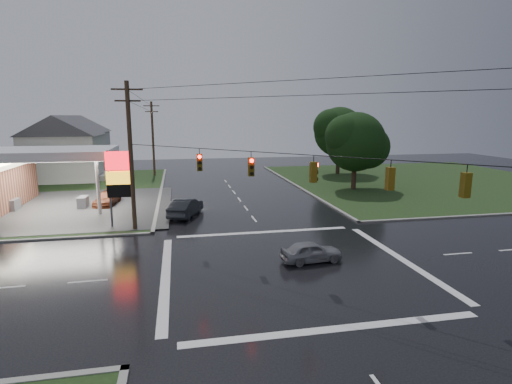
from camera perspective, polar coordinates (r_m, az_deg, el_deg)
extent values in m
plane|color=black|center=(23.50, 4.82, -10.54)|extent=(120.00, 120.00, 0.00)
cube|color=#1D3015|center=(57.57, 22.95, 1.50)|extent=(36.00, 36.00, 0.08)
cube|color=#2D2D2D|center=(42.27, -30.05, -2.18)|extent=(26.00, 18.00, 0.02)
cylinder|color=silver|center=(37.17, -21.64, 0.71)|extent=(0.30, 0.30, 5.00)
cylinder|color=silver|center=(45.69, -32.70, 1.52)|extent=(0.30, 0.30, 5.00)
cylinder|color=silver|center=(43.01, -20.23, 2.10)|extent=(0.30, 0.30, 5.00)
cube|color=silver|center=(40.93, -28.08, 4.89)|extent=(12.00, 8.00, 0.80)
cube|color=white|center=(40.96, -28.02, 4.30)|extent=(11.40, 7.40, 0.04)
cube|color=#59595E|center=(42.52, -31.38, -1.60)|extent=(0.80, 1.60, 1.10)
cube|color=#59595E|center=(40.81, -23.47, -1.36)|extent=(0.80, 1.60, 1.10)
cylinder|color=#59595E|center=(32.42, -20.15, 0.32)|extent=(0.16, 0.16, 6.00)
cylinder|color=#59595E|center=(32.20, -17.34, 0.43)|extent=(0.16, 0.16, 6.00)
cube|color=#F80D1B|center=(32.00, -18.99, 4.25)|extent=(2.00, 0.35, 1.40)
cube|color=#EDA519|center=(32.16, -18.85, 1.95)|extent=(2.00, 0.35, 1.00)
cube|color=black|center=(32.32, -18.74, 0.20)|extent=(2.00, 0.35, 1.00)
cylinder|color=#382619|center=(30.86, -17.43, 4.68)|extent=(0.32, 0.32, 11.00)
cube|color=#382619|center=(30.76, -17.96, 13.78)|extent=(2.20, 0.12, 0.12)
cube|color=#382619|center=(30.72, -17.87, 12.30)|extent=(1.80, 0.12, 0.12)
cylinder|color=#382619|center=(59.21, -14.51, 7.32)|extent=(0.32, 0.32, 10.50)
cube|color=#382619|center=(59.13, -14.72, 11.82)|extent=(2.20, 0.12, 0.12)
cube|color=#382619|center=(59.12, -14.69, 11.05)|extent=(1.80, 0.12, 0.12)
cube|color=#59470C|center=(25.97, -8.07, 4.21)|extent=(0.34, 0.34, 1.10)
cylinder|color=#FF0C07|center=(25.73, -8.06, 5.00)|extent=(0.22, 0.08, 0.22)
cube|color=#59470C|center=(23.49, -0.70, 3.62)|extent=(0.34, 0.34, 1.10)
cylinder|color=#FF0C07|center=(23.25, -0.62, 4.49)|extent=(0.22, 0.08, 0.22)
cube|color=#59470C|center=(21.48, 8.20, 2.83)|extent=(0.34, 0.34, 1.10)
cylinder|color=#FF0C07|center=(21.50, 8.73, 3.84)|extent=(0.08, 0.22, 0.22)
cube|color=#59470C|center=(20.09, 18.60, 1.82)|extent=(0.34, 0.34, 1.10)
cylinder|color=#FF0C07|center=(20.21, 18.39, 2.97)|extent=(0.22, 0.08, 0.22)
cube|color=#59470C|center=(19.51, 27.75, 0.87)|extent=(0.34, 0.34, 1.10)
cylinder|color=#FF0C07|center=(19.61, 27.49, 2.07)|extent=(0.22, 0.08, 0.22)
cube|color=silver|center=(59.19, -25.72, 4.41)|extent=(9.00, 8.00, 6.00)
cube|color=gray|center=(58.39, -20.47, 2.15)|extent=(1.60, 4.80, 0.80)
cube|color=silver|center=(71.04, -24.12, 5.44)|extent=(9.00, 8.00, 6.00)
cube|color=gray|center=(70.30, -19.75, 3.57)|extent=(1.60, 4.80, 0.80)
cylinder|color=black|center=(47.87, 13.84, 3.31)|extent=(0.56, 0.56, 5.04)
sphere|color=black|center=(47.58, 14.01, 6.96)|extent=(6.80, 6.80, 6.80)
sphere|color=black|center=(48.63, 15.65, 6.21)|extent=(5.10, 5.10, 5.10)
sphere|color=black|center=(46.61, 12.73, 7.83)|extent=(4.76, 4.76, 4.76)
cylinder|color=black|center=(59.95, 11.66, 5.14)|extent=(0.56, 0.56, 5.60)
sphere|color=black|center=(59.72, 11.78, 8.38)|extent=(7.20, 7.20, 7.20)
sphere|color=black|center=(60.74, 13.23, 7.70)|extent=(5.40, 5.40, 5.40)
sphere|color=black|center=(58.78, 10.65, 9.17)|extent=(5.04, 5.04, 5.04)
imported|color=#202328|center=(34.97, -10.02, -2.13)|extent=(3.31, 5.09, 1.59)
imported|color=gray|center=(24.16, 7.89, -8.43)|extent=(3.75, 1.76, 1.24)
imported|color=maroon|center=(41.36, -20.49, -0.86)|extent=(2.40, 4.67, 1.30)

